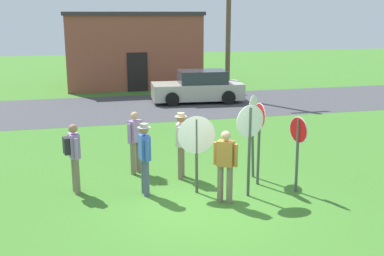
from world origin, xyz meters
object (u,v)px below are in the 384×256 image
utility_pole (228,20)px  person_in_teal (74,153)px  person_on_left (145,155)px  person_in_dark_shirt (135,139)px  stop_sign_nearest (298,142)px  stop_sign_center_cluster (259,131)px  parked_car_on_street (198,88)px  stop_sign_rear_right (250,135)px  stop_sign_leaning_right (197,142)px  stop_sign_low_front (253,122)px  person_with_sunhat (225,163)px  person_holding_notes (181,141)px

utility_pole → person_in_teal: bearing=-123.4°
person_on_left → person_in_dark_shirt: 1.60m
stop_sign_nearest → stop_sign_center_cluster: stop_sign_center_cluster is taller
person_in_teal → parked_car_on_street: bearing=61.4°
stop_sign_center_cluster → person_in_dark_shirt: 3.31m
stop_sign_rear_right → person_in_teal: 4.17m
stop_sign_leaning_right → person_in_teal: stop_sign_leaning_right is taller
stop_sign_low_front → person_in_teal: 4.55m
parked_car_on_street → person_in_teal: size_ratio=2.61×
stop_sign_rear_right → utility_pole: bearing=74.1°
stop_sign_rear_right → parked_car_on_street: bearing=80.9°
stop_sign_leaning_right → stop_sign_rear_right: bearing=-25.3°
parked_car_on_street → stop_sign_rear_right: stop_sign_rear_right is taller
stop_sign_nearest → person_in_dark_shirt: size_ratio=1.10×
person_with_sunhat → person_in_teal: bearing=156.1°
parked_car_on_street → person_on_left: (-4.27, -11.32, 0.30)m
person_with_sunhat → person_in_teal: same height
stop_sign_rear_right → stop_sign_center_cluster: stop_sign_rear_right is taller
stop_sign_nearest → person_on_left: bearing=168.9°
stop_sign_low_front → person_holding_notes: stop_sign_low_front is taller
parked_car_on_street → person_with_sunhat: bearing=-101.9°
stop_sign_low_front → person_on_left: size_ratio=1.25×
person_in_teal → person_holding_notes: (2.71, 0.42, 0.00)m
stop_sign_nearest → stop_sign_leaning_right: 2.40m
person_in_teal → person_holding_notes: bearing=8.9°
stop_sign_leaning_right → person_in_teal: bearing=166.6°
parked_car_on_street → person_in_teal: bearing=-118.6°
person_on_left → person_in_teal: person_on_left is taller
parked_car_on_street → stop_sign_rear_right: size_ratio=2.01×
stop_sign_rear_right → person_holding_notes: size_ratio=1.26×
stop_sign_low_front → stop_sign_leaning_right: stop_sign_low_front is taller
parked_car_on_street → stop_sign_center_cluster: bearing=-97.2°
stop_sign_low_front → stop_sign_rear_right: size_ratio=0.99×
stop_sign_low_front → person_in_dark_shirt: size_ratio=1.29×
parked_car_on_street → stop_sign_nearest: stop_sign_nearest is taller
person_with_sunhat → person_on_left: size_ratio=0.97×
parked_car_on_street → person_on_left: 12.10m
stop_sign_leaning_right → person_holding_notes: bearing=96.7°
person_in_teal → person_holding_notes: person_holding_notes is taller
stop_sign_leaning_right → stop_sign_center_cluster: stop_sign_center_cluster is taller
person_in_teal → stop_sign_rear_right: bearing=-16.9°
person_in_teal → person_in_dark_shirt: size_ratio=1.00×
stop_sign_leaning_right → person_on_left: 1.26m
utility_pole → person_in_dark_shirt: 12.34m
person_on_left → person_in_teal: (-1.62, 0.53, -0.00)m
person_in_teal → person_in_dark_shirt: 1.92m
stop_sign_leaning_right → person_in_dark_shirt: (-1.24, 1.74, -0.31)m
stop_sign_leaning_right → person_on_left: bearing=173.2°
person_holding_notes → stop_sign_center_cluster: bearing=-28.3°
parked_car_on_street → stop_sign_low_front: size_ratio=2.03×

